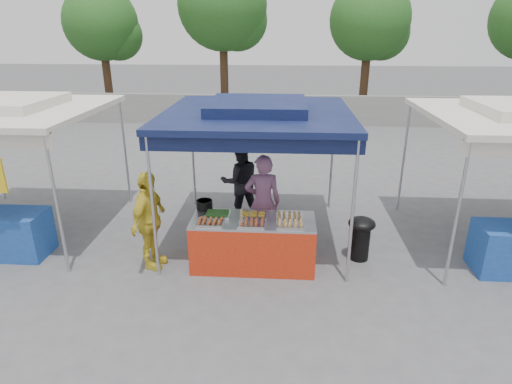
# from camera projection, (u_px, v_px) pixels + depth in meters

# --- Properties ---
(ground_plane) EXTENTS (80.00, 80.00, 0.00)m
(ground_plane) POSITION_uv_depth(u_px,v_px,m) (254.00, 262.00, 7.28)
(ground_plane) COLOR #535355
(back_wall) EXTENTS (40.00, 0.25, 1.20)m
(back_wall) POSITION_uv_depth(u_px,v_px,m) (273.00, 110.00, 17.30)
(back_wall) COLOR slate
(back_wall) RESTS_ON ground_plane
(main_canopy) EXTENTS (3.20, 3.20, 2.57)m
(main_canopy) POSITION_uv_depth(u_px,v_px,m) (257.00, 113.00, 7.33)
(main_canopy) COLOR #ADADB4
(main_canopy) RESTS_ON ground_plane
(neighbor_stall_left) EXTENTS (3.20, 3.20, 2.57)m
(neighbor_stall_left) POSITION_uv_depth(u_px,v_px,m) (1.00, 157.00, 7.51)
(neighbor_stall_left) COLOR #ADADB4
(neighbor_stall_left) RESTS_ON ground_plane
(tree_0) EXTENTS (3.30, 3.20, 5.50)m
(tree_0) POSITION_uv_depth(u_px,v_px,m) (105.00, 26.00, 18.70)
(tree_0) COLOR #3C2717
(tree_0) RESTS_ON ground_plane
(tree_1) EXTENTS (3.79, 3.78, 6.49)m
(tree_1) POSITION_uv_depth(u_px,v_px,m) (226.00, 9.00, 18.12)
(tree_1) COLOR #3C2717
(tree_1) RESTS_ON ground_plane
(tree_2) EXTENTS (3.39, 3.30, 5.67)m
(tree_2) POSITION_uv_depth(u_px,v_px,m) (373.00, 23.00, 17.74)
(tree_2) COLOR #3C2717
(tree_2) RESTS_ON ground_plane
(vendor_table) EXTENTS (2.00, 0.80, 0.85)m
(vendor_table) POSITION_uv_depth(u_px,v_px,m) (253.00, 243.00, 7.03)
(vendor_table) COLOR #B22710
(vendor_table) RESTS_ON ground_plane
(food_tray_fl) EXTENTS (0.42, 0.30, 0.07)m
(food_tray_fl) POSITION_uv_depth(u_px,v_px,m) (210.00, 222.00, 6.69)
(food_tray_fl) COLOR #B8B8BD
(food_tray_fl) RESTS_ON vendor_table
(food_tray_fm) EXTENTS (0.42, 0.30, 0.07)m
(food_tray_fm) POSITION_uv_depth(u_px,v_px,m) (251.00, 224.00, 6.65)
(food_tray_fm) COLOR #B8B8BD
(food_tray_fm) RESTS_ON vendor_table
(food_tray_fr) EXTENTS (0.42, 0.30, 0.07)m
(food_tray_fr) POSITION_uv_depth(u_px,v_px,m) (290.00, 225.00, 6.61)
(food_tray_fr) COLOR #B8B8BD
(food_tray_fr) RESTS_ON vendor_table
(food_tray_bl) EXTENTS (0.42, 0.30, 0.07)m
(food_tray_bl) POSITION_uv_depth(u_px,v_px,m) (217.00, 214.00, 6.97)
(food_tray_bl) COLOR #B8B8BD
(food_tray_bl) RESTS_ON vendor_table
(food_tray_bm) EXTENTS (0.42, 0.30, 0.07)m
(food_tray_bm) POSITION_uv_depth(u_px,v_px,m) (254.00, 215.00, 6.96)
(food_tray_bm) COLOR #B8B8BD
(food_tray_bm) RESTS_ON vendor_table
(food_tray_br) EXTENTS (0.42, 0.30, 0.07)m
(food_tray_br) POSITION_uv_depth(u_px,v_px,m) (290.00, 217.00, 6.88)
(food_tray_br) COLOR #B8B8BD
(food_tray_br) RESTS_ON vendor_table
(cooking_pot) EXTENTS (0.27, 0.27, 0.16)m
(cooking_pot) POSITION_uv_depth(u_px,v_px,m) (204.00, 205.00, 7.24)
(cooking_pot) COLOR black
(cooking_pot) RESTS_ON vendor_table
(skewer_cup) EXTENTS (0.08, 0.08, 0.10)m
(skewer_cup) POSITION_uv_depth(u_px,v_px,m) (241.00, 224.00, 6.61)
(skewer_cup) COLOR #ADADB4
(skewer_cup) RESTS_ON vendor_table
(wok_burner) EXTENTS (0.46, 0.46, 0.77)m
(wok_burner) POSITION_uv_depth(u_px,v_px,m) (361.00, 235.00, 7.24)
(wok_burner) COLOR black
(wok_burner) RESTS_ON ground_plane
(crate_left) EXTENTS (0.53, 0.37, 0.32)m
(crate_left) POSITION_uv_depth(u_px,v_px,m) (237.00, 236.00, 7.82)
(crate_left) COLOR #122E96
(crate_left) RESTS_ON ground_plane
(crate_right) EXTENTS (0.45, 0.32, 0.27)m
(crate_right) POSITION_uv_depth(u_px,v_px,m) (267.00, 237.00, 7.85)
(crate_right) COLOR #122E96
(crate_right) RESTS_ON ground_plane
(crate_stacked) EXTENTS (0.45, 0.31, 0.27)m
(crate_stacked) POSITION_uv_depth(u_px,v_px,m) (267.00, 224.00, 7.75)
(crate_stacked) COLOR #122E96
(crate_stacked) RESTS_ON crate_right
(vendor_woman) EXTENTS (0.67, 0.47, 1.74)m
(vendor_woman) POSITION_uv_depth(u_px,v_px,m) (263.00, 202.00, 7.49)
(vendor_woman) COLOR #7F5073
(vendor_woman) RESTS_ON ground_plane
(helper_man) EXTENTS (0.94, 0.82, 1.64)m
(helper_man) POSITION_uv_depth(u_px,v_px,m) (240.00, 181.00, 8.64)
(helper_man) COLOR black
(helper_man) RESTS_ON ground_plane
(customer_person) EXTENTS (0.58, 1.03, 1.65)m
(customer_person) POSITION_uv_depth(u_px,v_px,m) (149.00, 221.00, 6.88)
(customer_person) COLOR gold
(customer_person) RESTS_ON ground_plane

